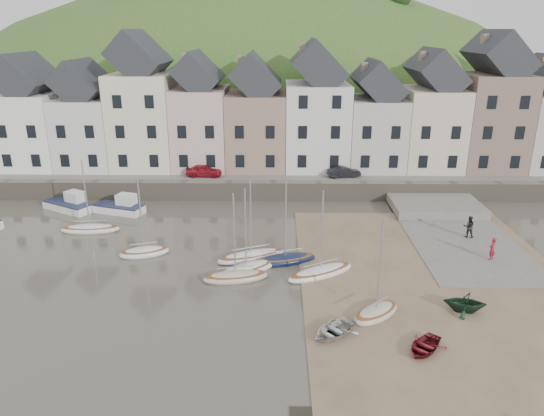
{
  "coord_description": "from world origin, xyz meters",
  "views": [
    {
      "loc": [
        0.45,
        -30.1,
        15.88
      ],
      "look_at": [
        0.0,
        6.0,
        3.0
      ],
      "focal_mm": 33.23,
      "sensor_mm": 36.0,
      "label": 1
    }
  ],
  "objects_px": {
    "rowboat_white": "(333,330)",
    "car_right": "(344,172)",
    "sailboat_0": "(90,229)",
    "person_red": "(492,249)",
    "person_dark": "(469,227)",
    "car_left": "(204,171)",
    "rowboat_green": "(465,302)",
    "rowboat_red": "(424,346)"
  },
  "relations": [
    {
      "from": "person_dark",
      "to": "car_right",
      "type": "bearing_deg",
      "value": -44.47
    },
    {
      "from": "rowboat_white",
      "to": "person_dark",
      "type": "xyz_separation_m",
      "value": [
        12.2,
        13.78,
        0.65
      ]
    },
    {
      "from": "person_red",
      "to": "person_dark",
      "type": "height_order",
      "value": "person_dark"
    },
    {
      "from": "sailboat_0",
      "to": "rowboat_white",
      "type": "bearing_deg",
      "value": -38.53
    },
    {
      "from": "sailboat_0",
      "to": "person_dark",
      "type": "distance_m",
      "value": 30.84
    },
    {
      "from": "rowboat_white",
      "to": "person_dark",
      "type": "relative_size",
      "value": 1.62
    },
    {
      "from": "person_dark",
      "to": "car_right",
      "type": "distance_m",
      "value": 14.89
    },
    {
      "from": "person_dark",
      "to": "rowboat_white",
      "type": "bearing_deg",
      "value": 59.0
    },
    {
      "from": "sailboat_0",
      "to": "rowboat_green",
      "type": "xyz_separation_m",
      "value": [
        26.63,
        -12.29,
        0.44
      ]
    },
    {
      "from": "rowboat_green",
      "to": "sailboat_0",
      "type": "bearing_deg",
      "value": -103.37
    },
    {
      "from": "rowboat_green",
      "to": "person_red",
      "type": "bearing_deg",
      "value": 159.65
    },
    {
      "from": "sailboat_0",
      "to": "rowboat_green",
      "type": "distance_m",
      "value": 29.33
    },
    {
      "from": "person_dark",
      "to": "sailboat_0",
      "type": "bearing_deg",
      "value": 8.56
    },
    {
      "from": "person_red",
      "to": "car_right",
      "type": "height_order",
      "value": "car_right"
    },
    {
      "from": "sailboat_0",
      "to": "person_dark",
      "type": "xyz_separation_m",
      "value": [
        30.81,
        -1.05,
        0.75
      ]
    },
    {
      "from": "person_dark",
      "to": "rowboat_green",
      "type": "bearing_deg",
      "value": 80.11
    },
    {
      "from": "rowboat_green",
      "to": "car_left",
      "type": "xyz_separation_m",
      "value": [
        -18.65,
        23.4,
        1.52
      ]
    },
    {
      "from": "sailboat_0",
      "to": "person_red",
      "type": "relative_size",
      "value": 3.76
    },
    {
      "from": "sailboat_0",
      "to": "rowboat_red",
      "type": "height_order",
      "value": "sailboat_0"
    },
    {
      "from": "person_dark",
      "to": "car_left",
      "type": "bearing_deg",
      "value": -17.53
    },
    {
      "from": "rowboat_white",
      "to": "person_red",
      "type": "relative_size",
      "value": 1.73
    },
    {
      "from": "rowboat_white",
      "to": "rowboat_red",
      "type": "bearing_deg",
      "value": 31.0
    },
    {
      "from": "car_left",
      "to": "sailboat_0",
      "type": "bearing_deg",
      "value": 147.56
    },
    {
      "from": "rowboat_green",
      "to": "person_red",
      "type": "height_order",
      "value": "person_red"
    },
    {
      "from": "sailboat_0",
      "to": "person_dark",
      "type": "bearing_deg",
      "value": -1.95
    },
    {
      "from": "rowboat_green",
      "to": "car_left",
      "type": "relative_size",
      "value": 0.67
    },
    {
      "from": "rowboat_white",
      "to": "car_left",
      "type": "xyz_separation_m",
      "value": [
        -10.63,
        25.94,
        1.86
      ]
    },
    {
      "from": "person_dark",
      "to": "car_left",
      "type": "xyz_separation_m",
      "value": [
        -22.83,
        12.16,
        1.2
      ]
    },
    {
      "from": "car_right",
      "to": "rowboat_red",
      "type": "bearing_deg",
      "value": 170.48
    },
    {
      "from": "rowboat_white",
      "to": "car_right",
      "type": "bearing_deg",
      "value": 129.63
    },
    {
      "from": "rowboat_green",
      "to": "car_left",
      "type": "bearing_deg",
      "value": -130.04
    },
    {
      "from": "person_red",
      "to": "rowboat_white",
      "type": "bearing_deg",
      "value": -5.63
    },
    {
      "from": "rowboat_red",
      "to": "car_right",
      "type": "xyz_separation_m",
      "value": [
        -0.91,
        27.31,
        1.82
      ]
    },
    {
      "from": "rowboat_white",
      "to": "person_red",
      "type": "bearing_deg",
      "value": 85.52
    },
    {
      "from": "rowboat_red",
      "to": "sailboat_0",
      "type": "bearing_deg",
      "value": -174.45
    },
    {
      "from": "person_red",
      "to": "sailboat_0",
      "type": "bearing_deg",
      "value": -52.95
    },
    {
      "from": "person_red",
      "to": "person_dark",
      "type": "distance_m",
      "value": 4.15
    },
    {
      "from": "rowboat_white",
      "to": "car_right",
      "type": "distance_m",
      "value": 26.26
    },
    {
      "from": "rowboat_red",
      "to": "car_left",
      "type": "xyz_separation_m",
      "value": [
        -15.22,
        27.31,
        1.89
      ]
    },
    {
      "from": "rowboat_green",
      "to": "person_dark",
      "type": "bearing_deg",
      "value": 171.01
    },
    {
      "from": "sailboat_0",
      "to": "car_right",
      "type": "bearing_deg",
      "value": 26.49
    },
    {
      "from": "person_red",
      "to": "car_left",
      "type": "relative_size",
      "value": 0.46
    }
  ]
}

